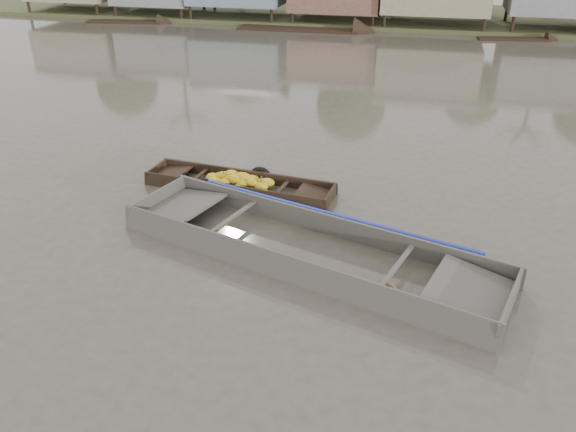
# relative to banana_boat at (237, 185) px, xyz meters

# --- Properties ---
(ground) EXTENTS (120.00, 120.00, 0.00)m
(ground) POSITION_rel_banana_boat_xyz_m (2.18, -3.28, -0.13)
(ground) COLOR #463F36
(ground) RESTS_ON ground
(banana_boat) EXTENTS (5.17, 1.72, 0.73)m
(banana_boat) POSITION_rel_banana_boat_xyz_m (0.00, 0.00, 0.00)
(banana_boat) COLOR black
(banana_boat) RESTS_ON ground
(viewer_boat) EXTENTS (8.72, 4.55, 0.68)m
(viewer_boat) POSITION_rel_banana_boat_xyz_m (2.51, -2.76, -0.05)
(viewer_boat) COLOR #49433E
(viewer_boat) RESTS_ON ground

